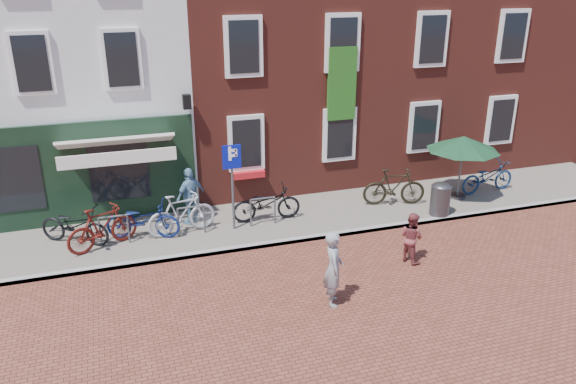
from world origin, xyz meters
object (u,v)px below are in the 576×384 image
object	(u,v)px
cafe_person	(191,196)
bicycle_4	(266,203)
parking_sign	(232,173)
litter_bin	(441,197)
bicycle_2	(143,220)
parasol	(464,141)
woman	(333,268)
boy	(411,237)
bicycle_5	(394,187)
bicycle_0	(75,225)
bicycle_6	(488,177)
bicycle_3	(182,214)
bicycle_1	(102,227)

from	to	relation	value
cafe_person	bicycle_4	size ratio (longest dim) A/B	0.84
parking_sign	bicycle_4	bearing A→B (deg)	16.12
litter_bin	bicycle_2	bearing A→B (deg)	172.56
parasol	woman	distance (m)	7.45
boy	bicycle_5	distance (m)	3.42
boy	cafe_person	bearing A→B (deg)	30.76
parasol	bicycle_0	bearing A→B (deg)	178.41
parking_sign	bicycle_6	distance (m)	8.47
parking_sign	bicycle_5	distance (m)	5.15
bicycle_2	bicycle_4	world-z (taller)	same
bicycle_3	bicycle_4	world-z (taller)	bicycle_3
parking_sign	bicycle_5	bearing A→B (deg)	2.46
woman	boy	size ratio (longest dim) A/B	1.32
parasol	bicycle_5	world-z (taller)	parasol
bicycle_1	bicycle_2	size ratio (longest dim) A/B	0.97
parking_sign	bicycle_6	bearing A→B (deg)	1.60
bicycle_5	bicycle_3	bearing A→B (deg)	104.49
cafe_person	bicycle_4	bearing A→B (deg)	134.86
woman	bicycle_3	world-z (taller)	woman
woman	cafe_person	bearing A→B (deg)	40.38
woman	bicycle_5	bearing A→B (deg)	-25.36
woman	bicycle_1	xyz separation A→B (m)	(-4.69, 4.10, -0.18)
cafe_person	bicycle_5	bearing A→B (deg)	142.37
bicycle_5	bicycle_6	xyz separation A→B (m)	(3.37, 0.02, -0.06)
woman	bicycle_6	world-z (taller)	woman
woman	bicycle_1	world-z (taller)	woman
bicycle_6	bicycle_3	bearing A→B (deg)	85.89
cafe_person	bicycle_3	distance (m)	0.72
litter_bin	bicycle_5	world-z (taller)	bicycle_5
bicycle_2	bicycle_5	world-z (taller)	bicycle_5
parking_sign	bicycle_1	xyz separation A→B (m)	(-3.45, -0.07, -1.09)
bicycle_3	bicycle_5	xyz separation A→B (m)	(6.42, 0.03, 0.00)
litter_bin	parasol	size ratio (longest dim) A/B	0.47
parasol	bicycle_2	bearing A→B (deg)	179.38
parasol	bicycle_0	world-z (taller)	parasol
woman	bicycle_0	world-z (taller)	woman
bicycle_6	bicycle_5	bearing A→B (deg)	85.91
parking_sign	bicycle_1	world-z (taller)	parking_sign
litter_bin	bicycle_2	world-z (taller)	litter_bin
bicycle_3	bicycle_4	distance (m)	2.42
parasol	bicycle_3	xyz separation A→B (m)	(-8.64, 0.07, -1.28)
boy	bicycle_6	bearing A→B (deg)	-76.61
parasol	bicycle_1	size ratio (longest dim) A/B	1.17
boy	bicycle_6	world-z (taller)	boy
litter_bin	bicycle_5	bearing A→B (deg)	130.31
parasol	boy	distance (m)	4.80
litter_bin	boy	xyz separation A→B (m)	(-2.15, -2.10, 0.00)
litter_bin	bicycle_0	world-z (taller)	litter_bin
parking_sign	boy	size ratio (longest dim) A/B	1.87
woman	bicycle_0	xyz separation A→B (m)	(-5.38, 4.59, -0.24)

